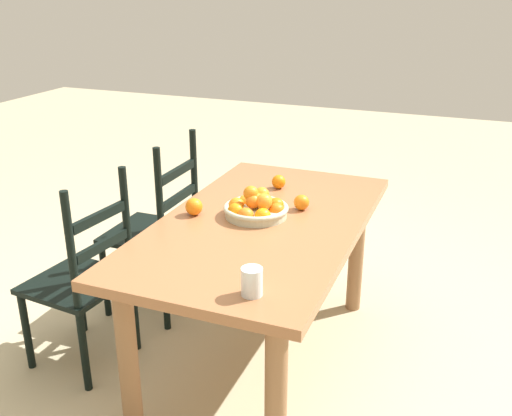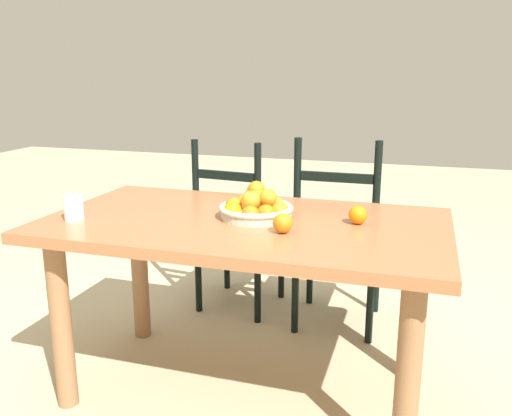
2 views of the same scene
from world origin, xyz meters
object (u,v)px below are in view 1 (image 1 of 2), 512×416
chair_by_cabinet (84,282)px  fruit_bowl (256,208)px  orange_loose_0 (194,207)px  orange_loose_2 (301,202)px  orange_loose_1 (279,182)px  chair_near_window (157,233)px  dining_table (262,243)px  drinking_glass (252,282)px

chair_by_cabinet → fruit_bowl: (0.34, -0.74, 0.36)m
orange_loose_0 → fruit_bowl: bearing=-71.7°
fruit_bowl → orange_loose_2: fruit_bowl is taller
orange_loose_1 → chair_near_window: bearing=104.3°
dining_table → drinking_glass: (-0.63, -0.21, 0.16)m
orange_loose_2 → chair_near_window: bearing=84.7°
chair_near_window → drinking_glass: 1.33m
dining_table → orange_loose_2: 0.27m
orange_loose_0 → drinking_glass: drinking_glass is taller
chair_near_window → chair_by_cabinet: (-0.57, 0.06, -0.03)m
dining_table → orange_loose_2: (0.19, -0.13, 0.15)m
dining_table → orange_loose_2: bearing=-33.8°
dining_table → chair_by_cabinet: bearing=111.3°
fruit_bowl → orange_loose_1: bearing=4.6°
dining_table → orange_loose_1: bearing=9.6°
chair_by_cabinet → orange_loose_2: (0.49, -0.90, 0.35)m
orange_loose_0 → dining_table: bearing=-80.2°
fruit_bowl → chair_by_cabinet: bearing=114.7°
chair_near_window → chair_by_cabinet: size_ratio=1.04×
chair_by_cabinet → chair_near_window: bearing=179.8°
orange_loose_0 → chair_near_window: bearing=51.8°
orange_loose_1 → orange_loose_0: bearing=153.9°
dining_table → drinking_glass: 0.68m
fruit_bowl → orange_loose_0: fruit_bowl is taller
dining_table → fruit_bowl: (0.04, 0.04, 0.16)m
chair_near_window → orange_loose_0: size_ratio=12.68×
chair_near_window → chair_by_cabinet: bearing=-6.3°
fruit_bowl → orange_loose_2: 0.23m
chair_near_window → drinking_glass: chair_near_window is taller
fruit_bowl → drinking_glass: bearing=-159.5°
fruit_bowl → orange_loose_0: bearing=108.3°
dining_table → chair_by_cabinet: (-0.30, 0.78, -0.20)m
fruit_bowl → drinking_glass: fruit_bowl is taller
chair_near_window → orange_loose_0: chair_near_window is taller
orange_loose_0 → orange_loose_2: bearing=-61.0°
drinking_glass → orange_loose_2: bearing=5.6°
chair_by_cabinet → orange_loose_1: bearing=142.0°
orange_loose_1 → drinking_glass: (-1.06, -0.28, 0.01)m
chair_near_window → orange_loose_2: chair_near_window is taller
chair_near_window → fruit_bowl: bearing=70.8°
dining_table → orange_loose_0: 0.35m
orange_loose_2 → dining_table: bearing=146.2°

